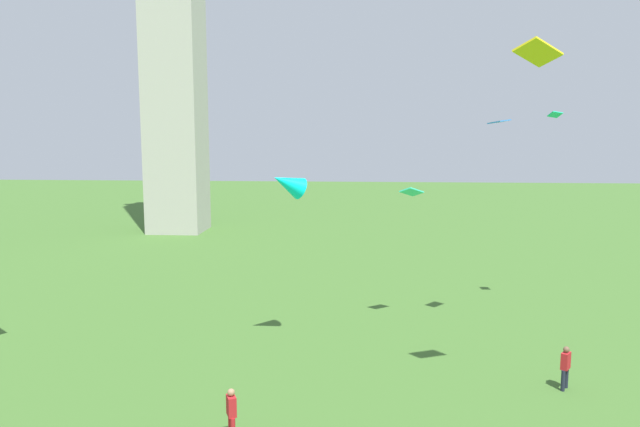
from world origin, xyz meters
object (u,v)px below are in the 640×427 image
object	(u,v)px
kite_flying_0	(538,52)
kite_flying_1	(499,122)
kite_flying_3	(412,192)
person_2	(565,365)
kite_flying_5	(287,183)
person_5	(231,411)
kite_flying_2	(555,115)

from	to	relation	value
kite_flying_0	kite_flying_1	distance (m)	9.67
kite_flying_3	person_2	bearing A→B (deg)	-98.63
person_2	kite_flying_0	bearing A→B (deg)	-11.53
kite_flying_0	kite_flying_3	bearing A→B (deg)	-104.53
kite_flying_5	kite_flying_0	bearing A→B (deg)	22.30
person_2	person_5	world-z (taller)	person_5
kite_flying_0	kite_flying_1	bearing A→B (deg)	-128.18
kite_flying_2	kite_flying_3	xyz separation A→B (m)	(-8.20, -3.04, -4.14)
person_5	kite_flying_5	size ratio (longest dim) A/B	0.88
person_5	kite_flying_0	world-z (taller)	kite_flying_0
kite_flying_1	kite_flying_0	bearing A→B (deg)	37.59
person_5	kite_flying_5	distance (m)	11.42
kite_flying_1	kite_flying_2	size ratio (longest dim) A/B	1.54
person_5	kite_flying_2	distance (m)	24.48
kite_flying_0	kite_flying_2	size ratio (longest dim) A/B	2.10
kite_flying_2	kite_flying_5	bearing A→B (deg)	109.93
kite_flying_1	person_2	bearing A→B (deg)	54.09
person_5	kite_flying_3	size ratio (longest dim) A/B	1.36
kite_flying_1	kite_flying_2	bearing A→B (deg)	177.25
kite_flying_1	kite_flying_3	distance (m)	5.70
kite_flying_5	kite_flying_1	bearing A→B (deg)	72.16
person_2	kite_flying_3	distance (m)	11.72
kite_flying_2	kite_flying_1	bearing A→B (deg)	128.06
kite_flying_3	kite_flying_5	world-z (taller)	kite_flying_5
person_5	kite_flying_1	xyz separation A→B (m)	(11.28, 12.23, 9.95)
person_2	kite_flying_0	size ratio (longest dim) A/B	1.03
kite_flying_3	person_5	bearing A→B (deg)	-162.22
person_5	kite_flying_1	size ratio (longest dim) A/B	1.42
kite_flying_2	person_5	bearing A→B (deg)	130.07
kite_flying_0	kite_flying_5	distance (m)	12.48
kite_flying_2	kite_flying_3	bearing A→B (deg)	103.79
person_2	kite_flying_3	bearing A→B (deg)	-109.06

